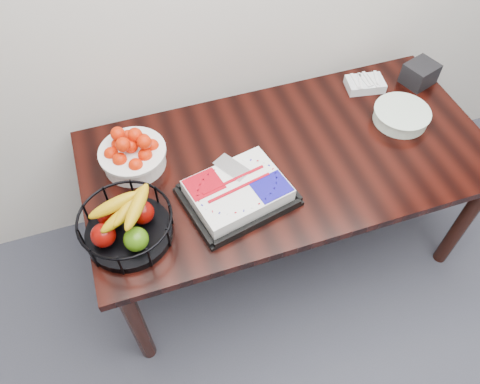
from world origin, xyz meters
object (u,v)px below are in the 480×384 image
object	(u,v)px
plate_stack	(401,116)
napkin_box	(420,74)
cake_tray	(238,192)
tangerine_bowl	(132,152)
table	(287,168)
fruit_basket	(126,224)

from	to	relation	value
plate_stack	napkin_box	bearing A→B (deg)	43.71
cake_tray	tangerine_bowl	bearing A→B (deg)	138.78
table	tangerine_bowl	size ratio (longest dim) A/B	6.31
cake_tray	plate_stack	distance (m)	0.88
fruit_basket	napkin_box	xyz separation A→B (m)	(1.54, 0.44, -0.02)
tangerine_bowl	plate_stack	world-z (taller)	tangerine_bowl
tangerine_bowl	napkin_box	world-z (taller)	tangerine_bowl
cake_tray	fruit_basket	bearing A→B (deg)	-175.44
tangerine_bowl	plate_stack	distance (m)	1.23
fruit_basket	napkin_box	distance (m)	1.60
table	tangerine_bowl	world-z (taller)	tangerine_bowl
plate_stack	table	bearing A→B (deg)	-176.39
table	tangerine_bowl	bearing A→B (deg)	165.88
table	fruit_basket	xyz separation A→B (m)	(-0.74, -0.19, 0.16)
table	cake_tray	world-z (taller)	cake_tray
fruit_basket	plate_stack	distance (m)	1.33
plate_stack	napkin_box	xyz separation A→B (m)	(0.23, 0.22, 0.02)
cake_tray	tangerine_bowl	distance (m)	0.48
napkin_box	plate_stack	bearing A→B (deg)	-136.29
plate_stack	cake_tray	bearing A→B (deg)	-167.62
tangerine_bowl	plate_stack	bearing A→B (deg)	-5.94
cake_tray	plate_stack	xyz separation A→B (m)	(0.86, 0.19, -0.01)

